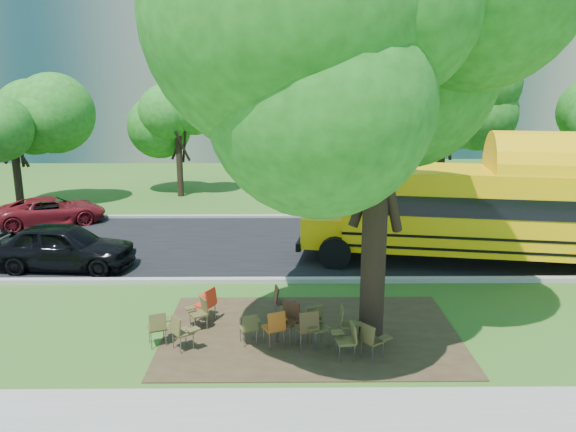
{
  "coord_description": "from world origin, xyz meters",
  "views": [
    {
      "loc": [
        0.34,
        -12.89,
        5.91
      ],
      "look_at": [
        0.49,
        3.09,
        2.04
      ],
      "focal_mm": 35.0,
      "sensor_mm": 36.0,
      "label": 1
    }
  ],
  "objects_px": {
    "chair_8": "(207,301)",
    "bg_car_red": "(52,211)",
    "school_bus": "(522,211)",
    "chair_6": "(348,337)",
    "chair_2": "(250,326)",
    "chair_11": "(276,325)",
    "black_car": "(63,246)",
    "chair_3": "(287,317)",
    "chair_5": "(316,323)",
    "main_tree": "(380,71)",
    "chair_1": "(181,330)",
    "chair_4": "(309,325)",
    "chair_9": "(200,310)",
    "chair_12": "(347,321)",
    "chair_10": "(281,299)",
    "chair_0": "(158,325)",
    "chair_7": "(372,338)"
  },
  "relations": [
    {
      "from": "chair_6",
      "to": "chair_8",
      "type": "xyz_separation_m",
      "value": [
        -3.28,
        1.97,
        0.04
      ]
    },
    {
      "from": "chair_7",
      "to": "bg_car_red",
      "type": "distance_m",
      "value": 16.58
    },
    {
      "from": "chair_4",
      "to": "chair_12",
      "type": "height_order",
      "value": "chair_4"
    },
    {
      "from": "chair_3",
      "to": "black_car",
      "type": "xyz_separation_m",
      "value": [
        -7.1,
        5.17,
        0.18
      ]
    },
    {
      "from": "chair_7",
      "to": "chair_12",
      "type": "distance_m",
      "value": 0.96
    },
    {
      "from": "school_bus",
      "to": "chair_4",
      "type": "distance_m",
      "value": 9.27
    },
    {
      "from": "chair_12",
      "to": "chair_1",
      "type": "bearing_deg",
      "value": -83.12
    },
    {
      "from": "chair_3",
      "to": "chair_2",
      "type": "bearing_deg",
      "value": 46.5
    },
    {
      "from": "school_bus",
      "to": "black_car",
      "type": "relative_size",
      "value": 2.95
    },
    {
      "from": "chair_4",
      "to": "chair_3",
      "type": "bearing_deg",
      "value": 120.61
    },
    {
      "from": "chair_8",
      "to": "chair_12",
      "type": "height_order",
      "value": "chair_8"
    },
    {
      "from": "main_tree",
      "to": "chair_10",
      "type": "height_order",
      "value": "main_tree"
    },
    {
      "from": "chair_9",
      "to": "chair_2",
      "type": "bearing_deg",
      "value": -155.04
    },
    {
      "from": "school_bus",
      "to": "chair_6",
      "type": "xyz_separation_m",
      "value": [
        -6.27,
        -6.29,
        -1.3
      ]
    },
    {
      "from": "chair_4",
      "to": "chair_9",
      "type": "bearing_deg",
      "value": 142.48
    },
    {
      "from": "chair_0",
      "to": "bg_car_red",
      "type": "bearing_deg",
      "value": 100.39
    },
    {
      "from": "chair_9",
      "to": "chair_12",
      "type": "relative_size",
      "value": 0.93
    },
    {
      "from": "chair_2",
      "to": "chair_11",
      "type": "height_order",
      "value": "chair_11"
    },
    {
      "from": "bg_car_red",
      "to": "chair_3",
      "type": "bearing_deg",
      "value": -162.38
    },
    {
      "from": "school_bus",
      "to": "bg_car_red",
      "type": "distance_m",
      "value": 18.24
    },
    {
      "from": "chair_5",
      "to": "main_tree",
      "type": "bearing_deg",
      "value": 167.57
    },
    {
      "from": "chair_4",
      "to": "bg_car_red",
      "type": "relative_size",
      "value": 0.23
    },
    {
      "from": "bg_car_red",
      "to": "main_tree",
      "type": "bearing_deg",
      "value": -157.18
    },
    {
      "from": "black_car",
      "to": "chair_6",
      "type": "bearing_deg",
      "value": -121.63
    },
    {
      "from": "chair_10",
      "to": "bg_car_red",
      "type": "height_order",
      "value": "bg_car_red"
    },
    {
      "from": "chair_0",
      "to": "bg_car_red",
      "type": "xyz_separation_m",
      "value": [
        -6.84,
        11.15,
        0.08
      ]
    },
    {
      "from": "chair_3",
      "to": "chair_7",
      "type": "distance_m",
      "value": 2.05
    },
    {
      "from": "chair_11",
      "to": "chair_8",
      "type": "bearing_deg",
      "value": 117.21
    },
    {
      "from": "chair_8",
      "to": "black_car",
      "type": "bearing_deg",
      "value": 78.65
    },
    {
      "from": "chair_2",
      "to": "bg_car_red",
      "type": "distance_m",
      "value": 14.27
    },
    {
      "from": "chair_0",
      "to": "chair_10",
      "type": "height_order",
      "value": "chair_10"
    },
    {
      "from": "chair_8",
      "to": "bg_car_red",
      "type": "bearing_deg",
      "value": 65.83
    },
    {
      "from": "main_tree",
      "to": "chair_1",
      "type": "bearing_deg",
      "value": -173.16
    },
    {
      "from": "chair_8",
      "to": "chair_10",
      "type": "xyz_separation_m",
      "value": [
        1.84,
        0.25,
        -0.04
      ]
    },
    {
      "from": "chair_2",
      "to": "chair_9",
      "type": "distance_m",
      "value": 1.54
    },
    {
      "from": "school_bus",
      "to": "chair_3",
      "type": "distance_m",
      "value": 9.36
    },
    {
      "from": "chair_11",
      "to": "bg_car_red",
      "type": "height_order",
      "value": "bg_car_red"
    },
    {
      "from": "chair_0",
      "to": "chair_12",
      "type": "height_order",
      "value": "chair_12"
    },
    {
      "from": "main_tree",
      "to": "black_car",
      "type": "height_order",
      "value": "main_tree"
    },
    {
      "from": "chair_3",
      "to": "chair_12",
      "type": "bearing_deg",
      "value": -153.15
    },
    {
      "from": "chair_0",
      "to": "chair_7",
      "type": "distance_m",
      "value": 4.8
    },
    {
      "from": "school_bus",
      "to": "chair_10",
      "type": "relative_size",
      "value": 15.78
    },
    {
      "from": "chair_3",
      "to": "chair_4",
      "type": "height_order",
      "value": "chair_4"
    },
    {
      "from": "chair_2",
      "to": "main_tree",
      "type": "bearing_deg",
      "value": -15.28
    },
    {
      "from": "main_tree",
      "to": "chair_11",
      "type": "bearing_deg",
      "value": -171.07
    },
    {
      "from": "chair_8",
      "to": "chair_11",
      "type": "distance_m",
      "value": 2.21
    },
    {
      "from": "chair_4",
      "to": "black_car",
      "type": "distance_m",
      "value": 9.45
    },
    {
      "from": "chair_6",
      "to": "chair_10",
      "type": "distance_m",
      "value": 2.65
    },
    {
      "from": "chair_1",
      "to": "chair_4",
      "type": "xyz_separation_m",
      "value": [
        2.84,
        0.04,
        0.08
      ]
    },
    {
      "from": "bg_car_red",
      "to": "chair_6",
      "type": "bearing_deg",
      "value": -161.14
    }
  ]
}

